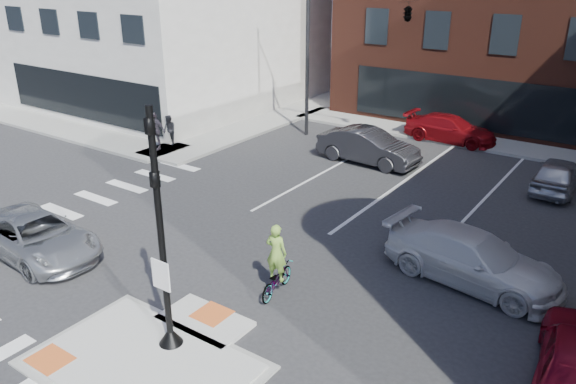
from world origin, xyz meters
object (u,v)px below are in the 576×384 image
Objects in this scene: white_pickup at (473,258)px; bg_car_silver at (558,174)px; cyclist at (276,271)px; bg_car_red at (450,129)px; bg_car_dark at (368,146)px; pedestrian_a at (169,130)px; pedestrian_b at (155,131)px; silver_suv at (35,236)px.

white_pickup reaches higher than bg_car_silver.
bg_car_red is at bearing -94.44° from cyclist.
bg_car_dark is at bearing 9.18° from bg_car_silver.
cyclist reaches higher than pedestrian_a.
pedestrian_a reaches higher than bg_car_red.
bg_car_dark is 1.02× the size of bg_car_red.
pedestrian_b is (-9.50, -4.65, 0.29)m from bg_car_dark.
bg_car_red is at bearing 54.25° from pedestrian_a.
bg_car_dark reaches higher than bg_car_red.
bg_car_dark is at bearing 50.93° from white_pickup.
white_pickup is 1.08× the size of bg_car_dark.
bg_car_silver is 2.69× the size of pedestrian_a.
white_pickup is 1.10× the size of bg_car_red.
silver_suv is 1.05× the size of bg_car_red.
bg_car_silver is at bearing -123.48° from bg_car_red.
bg_car_red is at bearing -15.12° from silver_suv.
pedestrian_a is at bearing 27.84° from silver_suv.
white_pickup is 14.63m from bg_car_red.
bg_car_silver is at bearing 1.42° from pedestrian_b.
silver_suv is at bearing 10.30° from cyclist.
cyclist reaches higher than pedestrian_b.
bg_car_red is 3.13× the size of pedestrian_a.
silver_suv is at bearing 165.42° from bg_car_dark.
bg_car_red is 2.54× the size of pedestrian_b.
bg_car_dark is (-7.57, 7.95, 0.04)m from white_pickup.
pedestrian_b is at bearing 118.93° from bg_car_dark.
bg_car_dark is 12.23m from cyclist.
cyclist is at bearing 138.73° from white_pickup.
pedestrian_b reaches higher than silver_suv.
pedestrian_b reaches higher than bg_car_silver.
bg_car_silver is 18.36m from pedestrian_a.
white_pickup is (12.09, 6.47, 0.07)m from silver_suv.
pedestrian_b is at bearing 132.55° from bg_car_red.
bg_car_red is 2.22× the size of cyclist.
bg_car_red is (-6.15, 4.21, -0.01)m from bg_car_silver.
white_pickup is 5.83m from cyclist.
cyclist is (3.20, -11.80, -0.07)m from bg_car_dark.
white_pickup is 10.98m from bg_car_dark.
pedestrian_a is at bearing 83.33° from white_pickup.
bg_car_silver is 2.18× the size of pedestrian_b.
cyclist is 1.41× the size of pedestrian_a.
pedestrian_a reaches higher than silver_suv.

